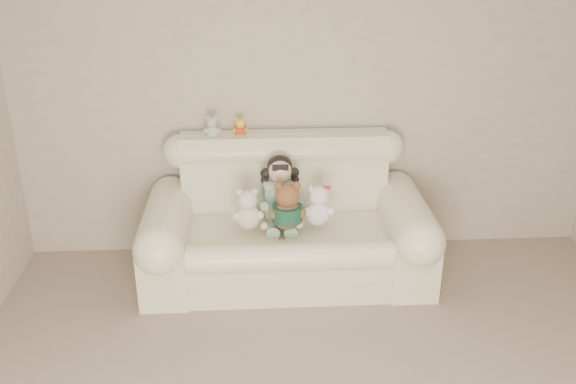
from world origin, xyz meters
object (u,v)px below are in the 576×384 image
Objects in this scene: sofa at (287,216)px; white_cat at (319,201)px; cream_teddy at (248,205)px; seated_child at (280,190)px; brown_teddy at (287,201)px.

sofa reaches higher than white_cat.
white_cat is at bearing -27.72° from sofa.
white_cat is at bearing 15.29° from cream_teddy.
white_cat is (0.26, -0.19, -0.00)m from seated_child.
brown_teddy is at bearing 176.53° from white_cat.
seated_child is 0.33m from white_cat.
sofa reaches higher than seated_child.
seated_child reaches higher than cream_teddy.
cream_teddy is (-0.29, -0.14, 0.16)m from sofa.
sofa is 5.01× the size of brown_teddy.
brown_teddy is at bearing -92.97° from sofa.
brown_teddy is 0.28m from cream_teddy.
sofa is 0.19m from seated_child.
sofa is at bearing 38.61° from cream_teddy.
white_cat is (0.22, 0.06, -0.03)m from brown_teddy.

